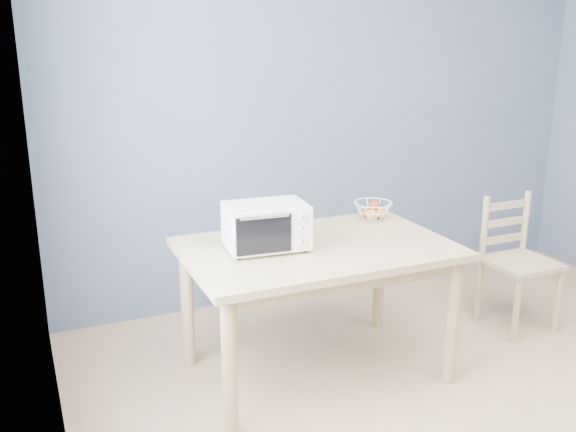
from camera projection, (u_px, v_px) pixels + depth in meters
name	position (u px, v px, depth m)	size (l,w,h in m)	color
dining_table	(317.00, 263.00, 3.40)	(1.40, 0.90, 0.75)	tan
toaster_oven	(263.00, 226.00, 3.27)	(0.43, 0.32, 0.24)	white
fruit_basket	(373.00, 210.00, 3.82)	(0.27, 0.27, 0.12)	white
dining_chair	(516.00, 264.00, 4.06)	(0.40, 0.40, 0.84)	tan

